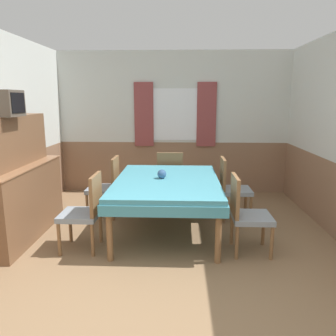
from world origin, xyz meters
The scene contains 12 objects.
ground_plane centered at (0.00, 0.00, 0.00)m, with size 16.00×16.00×0.00m, color #846647.
wall_back centered at (0.00, 3.83, 1.31)m, with size 4.62×0.09×2.60m.
wall_left centered at (-2.14, 1.91, 1.30)m, with size 0.05×4.21×2.60m.
dining_table centered at (-0.03, 1.85, 0.62)m, with size 1.37×1.87×0.72m.
chair_right_near centered at (0.90, 1.29, 0.48)m, with size 0.44×0.44×0.90m.
chair_left_near centered at (-0.95, 1.29, 0.48)m, with size 0.44×0.44×0.90m.
chair_left_far centered at (-0.95, 2.41, 0.48)m, with size 0.44×0.44×0.90m.
chair_right_far centered at (0.90, 2.41, 0.48)m, with size 0.44×0.44×0.90m.
chair_head_window centered at (-0.03, 3.02, 0.48)m, with size 0.44×0.44×0.90m.
sideboard centered at (-1.89, 1.62, 0.66)m, with size 0.46×1.62×1.55m.
tv centered at (-1.83, 1.40, 1.70)m, with size 0.29×0.36×0.30m.
vase centered at (-0.10, 1.89, 0.78)m, with size 0.12×0.12×0.12m.
Camera 1 is at (0.16, -2.29, 1.74)m, focal length 35.00 mm.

